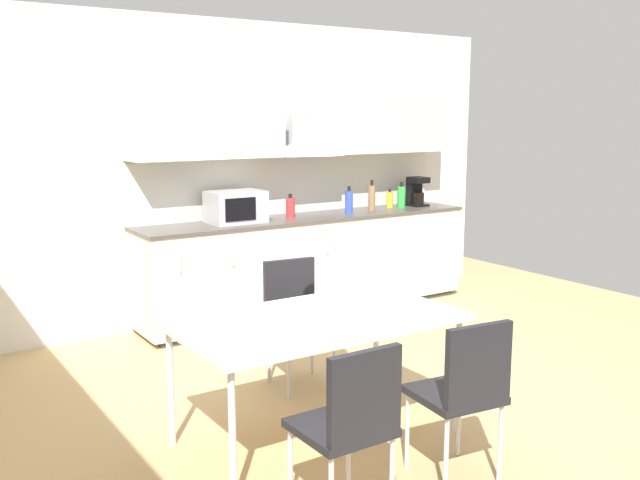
{
  "coord_description": "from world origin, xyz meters",
  "views": [
    {
      "loc": [
        -2.5,
        -3.43,
        1.87
      ],
      "look_at": [
        0.2,
        0.69,
        1.0
      ],
      "focal_mm": 40.0,
      "sensor_mm": 36.0,
      "label": 1
    }
  ],
  "objects_px": {
    "dining_table": "(317,324)",
    "pendant_lamp": "(317,134)",
    "microwave": "(236,207)",
    "bottle_brown": "(372,198)",
    "bottle_blue": "(349,202)",
    "coffee_maker": "(416,191)",
    "chair_far_right": "(296,309)",
    "bottle_green": "(401,197)",
    "bottle_yellow": "(390,200)",
    "chair_near_right": "(465,385)",
    "bottle_red": "(290,207)",
    "chair_near_left": "(351,417)"
  },
  "relations": [
    {
      "from": "pendant_lamp",
      "to": "chair_far_right",
      "type": "bearing_deg",
      "value": 66.23
    },
    {
      "from": "coffee_maker",
      "to": "chair_near_left",
      "type": "height_order",
      "value": "coffee_maker"
    },
    {
      "from": "pendant_lamp",
      "to": "coffee_maker",
      "type": "bearing_deg",
      "value": 40.3
    },
    {
      "from": "coffee_maker",
      "to": "bottle_yellow",
      "type": "xyz_separation_m",
      "value": [
        -0.33,
        0.02,
        -0.07
      ]
    },
    {
      "from": "coffee_maker",
      "to": "bottle_red",
      "type": "distance_m",
      "value": 1.53
    },
    {
      "from": "coffee_maker",
      "to": "pendant_lamp",
      "type": "relative_size",
      "value": 0.94
    },
    {
      "from": "chair_near_right",
      "to": "chair_far_right",
      "type": "distance_m",
      "value": 1.66
    },
    {
      "from": "microwave",
      "to": "bottle_brown",
      "type": "height_order",
      "value": "bottle_brown"
    },
    {
      "from": "bottle_brown",
      "to": "bottle_red",
      "type": "height_order",
      "value": "bottle_brown"
    },
    {
      "from": "bottle_brown",
      "to": "dining_table",
      "type": "height_order",
      "value": "bottle_brown"
    },
    {
      "from": "microwave",
      "to": "pendant_lamp",
      "type": "xyz_separation_m",
      "value": [
        -0.66,
        -2.31,
        0.69
      ]
    },
    {
      "from": "bottle_green",
      "to": "chair_near_left",
      "type": "relative_size",
      "value": 0.3
    },
    {
      "from": "bottle_blue",
      "to": "pendant_lamp",
      "type": "bearing_deg",
      "value": -129.17
    },
    {
      "from": "bottle_brown",
      "to": "pendant_lamp",
      "type": "bearing_deg",
      "value": -133.1
    },
    {
      "from": "coffee_maker",
      "to": "chair_far_right",
      "type": "xyz_separation_m",
      "value": [
        -2.39,
        -1.51,
        -0.55
      ]
    },
    {
      "from": "bottle_brown",
      "to": "bottle_yellow",
      "type": "bearing_deg",
      "value": 17.11
    },
    {
      "from": "microwave",
      "to": "dining_table",
      "type": "bearing_deg",
      "value": -105.89
    },
    {
      "from": "bottle_brown",
      "to": "pendant_lamp",
      "type": "xyz_separation_m",
      "value": [
        -2.12,
        -2.27,
        0.7
      ]
    },
    {
      "from": "bottle_red",
      "to": "bottle_blue",
      "type": "bearing_deg",
      "value": -6.53
    },
    {
      "from": "bottle_brown",
      "to": "chair_near_right",
      "type": "distance_m",
      "value": 3.61
    },
    {
      "from": "bottle_brown",
      "to": "pendant_lamp",
      "type": "distance_m",
      "value": 3.19
    },
    {
      "from": "coffee_maker",
      "to": "chair_near_right",
      "type": "height_order",
      "value": "coffee_maker"
    },
    {
      "from": "bottle_green",
      "to": "bottle_brown",
      "type": "bearing_deg",
      "value": -175.73
    },
    {
      "from": "bottle_yellow",
      "to": "pendant_lamp",
      "type": "bearing_deg",
      "value": -135.76
    },
    {
      "from": "bottle_blue",
      "to": "dining_table",
      "type": "distance_m",
      "value": 2.95
    },
    {
      "from": "chair_far_right",
      "to": "bottle_red",
      "type": "bearing_deg",
      "value": 60.12
    },
    {
      "from": "coffee_maker",
      "to": "pendant_lamp",
      "type": "distance_m",
      "value": 3.68
    },
    {
      "from": "bottle_brown",
      "to": "chair_far_right",
      "type": "distance_m",
      "value": 2.33
    },
    {
      "from": "bottle_blue",
      "to": "pendant_lamp",
      "type": "distance_m",
      "value": 3.01
    },
    {
      "from": "chair_near_right",
      "to": "coffee_maker",
      "type": "bearing_deg",
      "value": 52.76
    },
    {
      "from": "chair_far_right",
      "to": "coffee_maker",
      "type": "bearing_deg",
      "value": 32.22
    },
    {
      "from": "bottle_brown",
      "to": "bottle_yellow",
      "type": "height_order",
      "value": "bottle_brown"
    },
    {
      "from": "chair_far_right",
      "to": "chair_near_left",
      "type": "distance_m",
      "value": 1.81
    },
    {
      "from": "chair_far_right",
      "to": "bottle_green",
      "type": "bearing_deg",
      "value": 34.21
    },
    {
      "from": "dining_table",
      "to": "pendant_lamp",
      "type": "bearing_deg",
      "value": -14.04
    },
    {
      "from": "bottle_brown",
      "to": "dining_table",
      "type": "bearing_deg",
      "value": -133.1
    },
    {
      "from": "chair_near_right",
      "to": "dining_table",
      "type": "bearing_deg",
      "value": 112.72
    },
    {
      "from": "bottle_brown",
      "to": "chair_far_right",
      "type": "height_order",
      "value": "bottle_brown"
    },
    {
      "from": "chair_near_right",
      "to": "microwave",
      "type": "bearing_deg",
      "value": 84.36
    },
    {
      "from": "bottle_blue",
      "to": "chair_far_right",
      "type": "xyz_separation_m",
      "value": [
        -1.48,
        -1.44,
        -0.51
      ]
    },
    {
      "from": "bottle_blue",
      "to": "bottle_yellow",
      "type": "bearing_deg",
      "value": 9.28
    },
    {
      "from": "bottle_brown",
      "to": "pendant_lamp",
      "type": "height_order",
      "value": "pendant_lamp"
    },
    {
      "from": "coffee_maker",
      "to": "bottle_brown",
      "type": "xyz_separation_m",
      "value": [
        -0.63,
        -0.07,
        -0.02
      ]
    },
    {
      "from": "bottle_blue",
      "to": "dining_table",
      "type": "xyz_separation_m",
      "value": [
        -1.85,
        -2.27,
        -0.35
      ]
    },
    {
      "from": "microwave",
      "to": "bottle_blue",
      "type": "height_order",
      "value": "microwave"
    },
    {
      "from": "coffee_maker",
      "to": "chair_near_right",
      "type": "xyz_separation_m",
      "value": [
        -2.41,
        -3.17,
        -0.55
      ]
    },
    {
      "from": "bottle_green",
      "to": "pendant_lamp",
      "type": "relative_size",
      "value": 0.82
    },
    {
      "from": "bottle_yellow",
      "to": "bottle_green",
      "type": "relative_size",
      "value": 0.73
    },
    {
      "from": "microwave",
      "to": "chair_far_right",
      "type": "bearing_deg",
      "value": -101.17
    },
    {
      "from": "chair_near_right",
      "to": "chair_far_right",
      "type": "relative_size",
      "value": 1.0
    }
  ]
}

